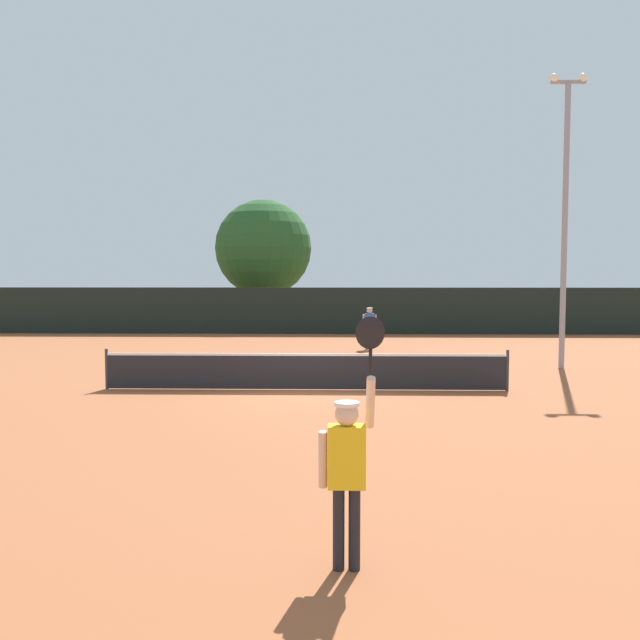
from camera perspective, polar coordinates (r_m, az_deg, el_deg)
The scene contains 9 objects.
ground_plane at distance 17.27m, azimuth -1.27°, elevation -6.10°, with size 120.00×120.00×0.00m, color #9E5633.
tennis_net at distance 17.19m, azimuth -1.27°, elevation -4.42°, with size 10.59×0.08×1.07m.
perimeter_fence at distance 33.61m, azimuth 0.09°, elevation 0.81°, with size 36.30×0.12×2.38m, color black.
player_serving at distance 6.76m, azimuth 2.43°, elevation -11.95°, with size 0.67×0.40×2.59m.
player_receiving at distance 26.72m, azimuth 4.33°, elevation -0.32°, with size 0.57×0.25×1.69m.
tennis_ball at distance 14.09m, azimuth 1.99°, elevation -8.25°, with size 0.07×0.07×0.07m, color #CCE033.
light_pole at distance 22.53m, azimuth 20.55°, elevation 9.37°, with size 1.18×0.28×9.33m.
large_tree at distance 38.98m, azimuth -4.95°, elevation 6.23°, with size 5.66×5.66×7.44m.
parked_car_near at distance 39.51m, azimuth 9.62°, elevation 0.61°, with size 2.31×4.37×1.69m.
Camera 1 is at (0.82, -16.99, 2.99)m, focal length 36.79 mm.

